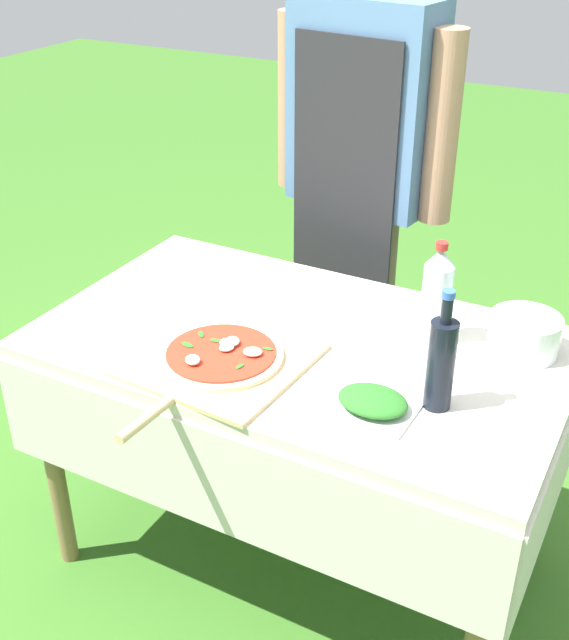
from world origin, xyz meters
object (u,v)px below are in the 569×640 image
water_bottle (437,295)px  mixing_tub (524,334)px  oil_bottle (441,362)px  herb_container (373,402)px  pizza_on_peel (220,359)px  prep_table (301,371)px  person_cook (361,157)px

water_bottle → mixing_tub: size_ratio=1.53×
oil_bottle → herb_container: (-0.12, -0.08, -0.09)m
pizza_on_peel → prep_table: bearing=62.4°
person_cook → prep_table: bearing=110.7°
prep_table → herb_container: 0.35m
mixing_tub → oil_bottle: bearing=-109.0°
person_cook → water_bottle: person_cook is taller
pizza_on_peel → herb_container: bearing=3.2°
water_bottle → mixing_tub: 0.23m
pizza_on_peel → oil_bottle: bearing=12.3°
prep_table → pizza_on_peel: bearing=-120.9°
herb_container → mixing_tub: mixing_tub is taller
oil_bottle → herb_container: oil_bottle is taller
oil_bottle → herb_container: bearing=-145.3°
person_cook → mixing_tub: bearing=150.0°
mixing_tub → herb_container: bearing=-119.7°
pizza_on_peel → mixing_tub: 0.72m
prep_table → water_bottle: (0.29, 0.15, 0.22)m
person_cook → oil_bottle: 0.99m
prep_table → mixing_tub: bearing=21.8°
water_bottle → oil_bottle: bearing=-69.1°
pizza_on_peel → water_bottle: 0.54m
herb_container → person_cook: bearing=115.5°
prep_table → water_bottle: size_ratio=5.02×
person_cook → mixing_tub: person_cook is taller
oil_bottle → mixing_tub: 0.33m
pizza_on_peel → herb_container: 0.39m
herb_container → mixing_tub: 0.45m
mixing_tub → pizza_on_peel: bearing=-147.4°
prep_table → oil_bottle: size_ratio=4.68×
pizza_on_peel → water_bottle: size_ratio=2.14×
person_cook → mixing_tub: (0.65, -0.51, -0.19)m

